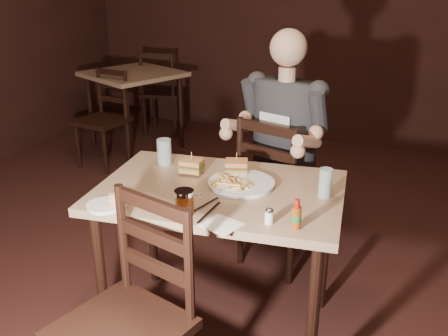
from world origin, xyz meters
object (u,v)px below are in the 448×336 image
at_px(main_table, 220,206).
at_px(dinner_plate, 241,184).
at_px(chair_near, 120,330).
at_px(hot_sauce, 297,214).
at_px(side_plate, 105,206).
at_px(glass_left, 164,152).
at_px(bg_table, 134,81).
at_px(bg_chair_far, 163,92).
at_px(syrup_dispenser, 184,202).
at_px(bg_chair_near, 101,120).
at_px(glass_right, 325,183).
at_px(diner, 282,115).
at_px(chair_far, 283,192).

distance_m(main_table, dinner_plate, 0.14).
bearing_deg(dinner_plate, chair_near, -102.95).
xyz_separation_m(main_table, hot_sauce, (0.43, -0.23, 0.15)).
bearing_deg(side_plate, glass_left, 92.20).
relative_size(bg_table, bg_chair_far, 1.15).
bearing_deg(glass_left, syrup_dispenser, -51.76).
xyz_separation_m(bg_chair_far, bg_chair_near, (0.00, -1.10, -0.02)).
distance_m(chair_near, bg_chair_near, 2.93).
relative_size(chair_near, dinner_plate, 3.13).
bearing_deg(bg_chair_far, side_plate, 103.25).
relative_size(main_table, glass_right, 9.10).
xyz_separation_m(bg_chair_near, diner, (1.97, -0.95, 0.52)).
bearing_deg(hot_sauce, syrup_dispenser, -171.38).
bearing_deg(bg_chair_near, diner, -20.24).
distance_m(bg_table, diner, 2.49).
bearing_deg(syrup_dispenser, chair_near, -107.90).
distance_m(diner, glass_right, 0.70).
xyz_separation_m(chair_near, hot_sauce, (0.51, 0.47, 0.36)).
bearing_deg(glass_right, diner, 124.01).
bearing_deg(dinner_plate, bg_table, 133.27).
height_order(main_table, diner, diner).
bearing_deg(main_table, hot_sauce, -27.93).
distance_m(diner, hot_sauce, 0.97).
height_order(bg_table, chair_near, chair_near).
distance_m(main_table, glass_left, 0.44).
xyz_separation_m(bg_table, syrup_dispenser, (1.87, -2.46, 0.14)).
xyz_separation_m(chair_far, bg_chair_near, (-1.99, 0.90, -0.04)).
relative_size(dinner_plate, side_plate, 1.98).
bearing_deg(bg_chair_far, diner, 120.70).
bearing_deg(diner, bg_chair_near, 168.81).
xyz_separation_m(glass_left, syrup_dispenser, (0.35, -0.45, -0.01)).
relative_size(glass_right, syrup_dispenser, 1.27).
xyz_separation_m(dinner_plate, glass_right, (0.38, 0.04, 0.06)).
distance_m(bg_chair_far, hot_sauce, 3.77).
bearing_deg(glass_left, dinner_plate, -11.69).
relative_size(bg_chair_far, hot_sauce, 7.42).
height_order(chair_near, dinner_plate, chair_near).
xyz_separation_m(chair_near, syrup_dispenser, (0.07, 0.40, 0.36)).
bearing_deg(chair_near, side_plate, 143.52).
height_order(main_table, chair_far, chair_far).
relative_size(bg_table, hot_sauce, 8.55).
height_order(diner, glass_left, diner).
xyz_separation_m(bg_chair_far, diner, (1.97, -2.05, 0.50)).
xyz_separation_m(bg_table, diner, (1.97, -1.50, 0.27)).
xyz_separation_m(main_table, chair_near, (-0.09, -0.69, -0.21)).
bearing_deg(main_table, dinner_plate, 35.69).
bearing_deg(bg_table, glass_right, -41.24).
bearing_deg(syrup_dispenser, chair_far, 75.13).
xyz_separation_m(bg_table, hot_sauce, (2.32, -2.39, 0.15)).
height_order(chair_far, dinner_plate, chair_far).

